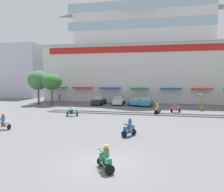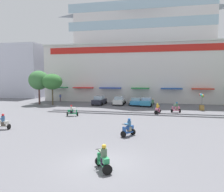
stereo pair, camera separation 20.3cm
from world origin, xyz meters
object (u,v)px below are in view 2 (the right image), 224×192
(plaza_tree_2, at_px, (39,80))
(parked_car_2, at_px, (136,101))
(parked_car_3, at_px, (147,101))
(parked_car_0, at_px, (99,100))
(plaza_tree_0, at_px, (52,82))
(scooter_rider_2, at_px, (158,109))
(parked_car_1, at_px, (119,100))
(scooter_rider_3, at_px, (72,111))
(balloon_vendor_cart, at_px, (202,103))
(scooter_rider_5, at_px, (176,108))
(scooter_rider_0, at_px, (128,129))
(scooter_rider_6, at_px, (103,159))
(pedestrian_0, at_px, (153,103))
(pedestrian_1, at_px, (60,97))
(scooter_rider_7, at_px, (2,123))

(plaza_tree_2, bearing_deg, parked_car_2, 7.68)
(parked_car_2, bearing_deg, parked_car_3, -9.79)
(parked_car_0, bearing_deg, plaza_tree_0, -167.08)
(scooter_rider_2, bearing_deg, parked_car_1, 128.32)
(plaza_tree_0, height_order, scooter_rider_3, plaza_tree_0)
(scooter_rider_2, bearing_deg, balloon_vendor_cart, 35.07)
(plaza_tree_2, bearing_deg, scooter_rider_5, -10.51)
(plaza_tree_2, relative_size, scooter_rider_0, 4.11)
(scooter_rider_5, xyz_separation_m, scooter_rider_6, (-5.61, -20.26, -0.04))
(parked_car_1, relative_size, balloon_vendor_cart, 1.77)
(pedestrian_0, bearing_deg, pedestrian_1, 162.13)
(parked_car_0, bearing_deg, scooter_rider_6, -74.50)
(plaza_tree_2, xyz_separation_m, parked_car_2, (17.77, 2.40, -3.78))
(scooter_rider_3, bearing_deg, plaza_tree_2, 136.62)
(parked_car_0, xyz_separation_m, parked_car_2, (6.72, 0.58, -0.09))
(pedestrian_0, height_order, balloon_vendor_cart, balloon_vendor_cart)
(plaza_tree_2, relative_size, scooter_rider_6, 4.30)
(plaza_tree_2, xyz_separation_m, scooter_rider_7, (6.78, -18.03, -3.87))
(pedestrian_0, relative_size, balloon_vendor_cart, 0.64)
(parked_car_1, height_order, scooter_rider_6, parked_car_1)
(scooter_rider_0, height_order, scooter_rider_6, scooter_rider_0)
(pedestrian_1, bearing_deg, scooter_rider_5, -23.41)
(plaza_tree_0, relative_size, parked_car_2, 1.39)
(parked_car_1, xyz_separation_m, pedestrian_0, (6.14, -3.62, 0.16))
(scooter_rider_7, height_order, pedestrian_0, pedestrian_0)
(parked_car_0, height_order, pedestrian_1, pedestrian_1)
(plaza_tree_2, bearing_deg, plaza_tree_0, -2.04)
(parked_car_2, height_order, scooter_rider_2, scooter_rider_2)
(parked_car_0, bearing_deg, pedestrian_0, -15.79)
(scooter_rider_2, relative_size, pedestrian_1, 0.89)
(parked_car_1, height_order, scooter_rider_2, parked_car_1)
(parked_car_0, relative_size, scooter_rider_2, 2.74)
(parked_car_0, height_order, parked_car_3, parked_car_0)
(scooter_rider_7, xyz_separation_m, pedestrian_1, (-5.10, 23.24, 0.35))
(plaza_tree_0, relative_size, parked_car_1, 1.26)
(plaza_tree_0, bearing_deg, scooter_rider_3, -51.57)
(plaza_tree_2, distance_m, scooter_rider_6, 31.07)
(parked_car_1, relative_size, scooter_rider_7, 2.91)
(parked_car_1, height_order, scooter_rider_7, same)
(scooter_rider_5, distance_m, pedestrian_1, 24.34)
(plaza_tree_2, relative_size, pedestrian_0, 3.87)
(pedestrian_0, height_order, pedestrian_1, pedestrian_1)
(scooter_rider_7, bearing_deg, parked_car_0, 77.85)
(pedestrian_1, bearing_deg, scooter_rider_6, -60.81)
(parked_car_3, bearing_deg, scooter_rider_5, -56.16)
(parked_car_0, xyz_separation_m, scooter_rider_3, (-0.45, -11.83, -0.19))
(scooter_rider_6, bearing_deg, scooter_rider_5, 74.51)
(scooter_rider_5, relative_size, scooter_rider_7, 0.99)
(plaza_tree_0, distance_m, parked_car_3, 17.41)
(scooter_rider_5, bearing_deg, scooter_rider_0, -110.91)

